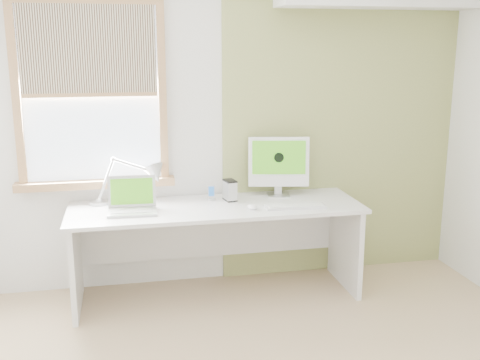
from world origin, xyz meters
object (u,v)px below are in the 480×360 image
object	(u,v)px
desk	(215,228)
desk_lamp	(145,178)
laptop	(132,203)
imac	(279,163)
external_drive	(230,190)

from	to	relation	value
desk	desk_lamp	xyz separation A→B (m)	(-0.52, 0.18, 0.38)
laptop	imac	xyz separation A→B (m)	(1.16, 0.22, 0.20)
desk	imac	xyz separation A→B (m)	(0.54, 0.14, 0.46)
laptop	external_drive	xyz separation A→B (m)	(0.75, 0.14, 0.02)
external_drive	imac	distance (m)	0.46
laptop	external_drive	size ratio (longest dim) A/B	2.20
desk_lamp	laptop	size ratio (longest dim) A/B	1.80
desk	desk_lamp	size ratio (longest dim) A/B	3.41
desk_lamp	external_drive	xyz separation A→B (m)	(0.64, -0.11, -0.11)
external_drive	laptop	bearing A→B (deg)	-169.33
laptop	external_drive	distance (m)	0.77
desk	external_drive	xyz separation A→B (m)	(0.13, 0.07, 0.28)
desk	laptop	size ratio (longest dim) A/B	6.14
laptop	external_drive	world-z (taller)	laptop
laptop	imac	size ratio (longest dim) A/B	0.73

